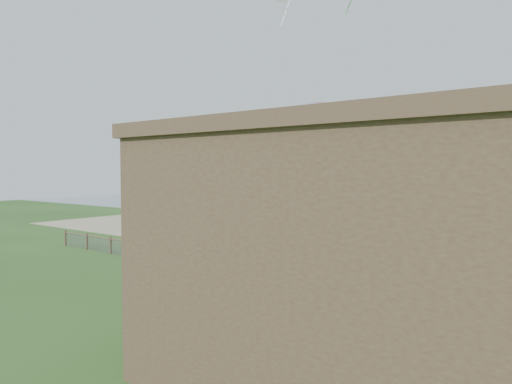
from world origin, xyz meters
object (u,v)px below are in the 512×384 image
motel (443,265)px  picnic_table (250,292)px  octopus_kite (317,154)px  chainlink_fence (238,267)px

motel → picnic_table: 10.62m
motel → octopus_kite: bearing=130.1°
picnic_table → octopus_kite: size_ratio=0.27×
picnic_table → octopus_kite: 12.63m
motel → octopus_kite: 18.69m
picnic_table → octopus_kite: octopus_kite is taller
chainlink_fence → picnic_table: 4.87m
chainlink_fence → picnic_table: (3.50, -3.39, -0.12)m
chainlink_fence → motel: bearing=-28.3°
motel → picnic_table: motel is taller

